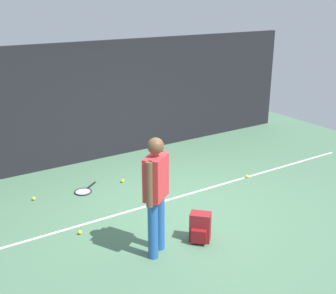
{
  "coord_description": "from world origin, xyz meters",
  "views": [
    {
      "loc": [
        -3.7,
        -5.35,
        3.42
      ],
      "look_at": [
        0.0,
        0.4,
        1.0
      ],
      "focal_mm": 46.06,
      "sensor_mm": 36.0,
      "label": 1
    }
  ],
  "objects": [
    {
      "name": "tennis_player",
      "position": [
        -1.01,
        -0.88,
        0.97
      ],
      "size": [
        0.45,
        0.41,
        1.7
      ],
      "rotation": [
        0.0,
        0.0,
        -2.51
      ],
      "color": "#2659A5",
      "rests_on": "ground"
    },
    {
      "name": "back_fence",
      "position": [
        0.0,
        3.0,
        1.27
      ],
      "size": [
        10.0,
        0.1,
        2.54
      ],
      "primitive_type": "cube",
      "color": "black",
      "rests_on": "ground"
    },
    {
      "name": "ground_plane",
      "position": [
        0.0,
        0.0,
        0.0
      ],
      "size": [
        12.0,
        12.0,
        0.0
      ],
      "primitive_type": "plane",
      "color": "#4C7556"
    },
    {
      "name": "backpack",
      "position": [
        -0.32,
        -0.96,
        0.21
      ],
      "size": [
        0.38,
        0.38,
        0.44
      ],
      "rotation": [
        0.0,
        0.0,
        5.5
      ],
      "color": "maroon",
      "rests_on": "ground"
    },
    {
      "name": "tennis_ball_near_player",
      "position": [
        -0.32,
        1.52,
        0.03
      ],
      "size": [
        0.07,
        0.07,
        0.07
      ],
      "primitive_type": "sphere",
      "color": "#CCE033",
      "rests_on": "ground"
    },
    {
      "name": "tennis_racket",
      "position": [
        -1.11,
        1.54,
        0.01
      ],
      "size": [
        0.59,
        0.51,
        0.03
      ],
      "rotation": [
        0.0,
        0.0,
        3.8
      ],
      "color": "black",
      "rests_on": "ground"
    },
    {
      "name": "tennis_ball_far_left",
      "position": [
        1.85,
        0.39,
        0.03
      ],
      "size": [
        0.07,
        0.07,
        0.07
      ],
      "primitive_type": "sphere",
      "color": "#CCE033",
      "rests_on": "ground"
    },
    {
      "name": "tennis_ball_by_fence",
      "position": [
        -1.73,
        0.16,
        0.03
      ],
      "size": [
        0.07,
        0.07,
        0.07
      ],
      "primitive_type": "sphere",
      "color": "#CCE033",
      "rests_on": "ground"
    },
    {
      "name": "tennis_ball_mid_court",
      "position": [
        -1.99,
        1.69,
        0.03
      ],
      "size": [
        0.07,
        0.07,
        0.07
      ],
      "primitive_type": "sphere",
      "color": "#CCE033",
      "rests_on": "ground"
    },
    {
      "name": "court_line",
      "position": [
        0.0,
        0.41,
        0.0
      ],
      "size": [
        9.0,
        0.05,
        0.0
      ],
      "primitive_type": "cube",
      "color": "white",
      "rests_on": "ground"
    }
  ]
}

